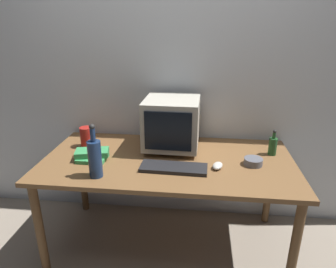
% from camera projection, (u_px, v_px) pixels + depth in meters
% --- Properties ---
extents(ground_plane, '(6.00, 6.00, 0.00)m').
position_uv_depth(ground_plane, '(168.00, 243.00, 2.30)').
color(ground_plane, gray).
extents(back_wall, '(4.00, 0.08, 2.50)m').
position_uv_depth(back_wall, '(175.00, 68.00, 2.30)').
color(back_wall, silver).
rests_on(back_wall, ground).
extents(desk, '(1.69, 0.85, 0.71)m').
position_uv_depth(desk, '(168.00, 168.00, 2.07)').
color(desk, brown).
rests_on(desk, ground).
extents(crt_monitor, '(0.39, 0.40, 0.37)m').
position_uv_depth(crt_monitor, '(172.00, 123.00, 2.15)').
color(crt_monitor, '#B2AD9E').
rests_on(crt_monitor, desk).
extents(keyboard, '(0.42, 0.16, 0.02)m').
position_uv_depth(keyboard, '(174.00, 168.00, 1.90)').
color(keyboard, black).
rests_on(keyboard, desk).
extents(computer_mouse, '(0.09, 0.11, 0.04)m').
position_uv_depth(computer_mouse, '(217.00, 166.00, 1.91)').
color(computer_mouse, beige).
rests_on(computer_mouse, desk).
extents(bottle_tall, '(0.08, 0.08, 0.33)m').
position_uv_depth(bottle_tall, '(95.00, 157.00, 1.78)').
color(bottle_tall, navy).
rests_on(bottle_tall, desk).
extents(bottle_short, '(0.06, 0.06, 0.18)m').
position_uv_depth(bottle_short, '(273.00, 145.00, 2.09)').
color(bottle_short, '#1E4C23').
rests_on(bottle_short, desk).
extents(book_stack, '(0.24, 0.18, 0.06)m').
position_uv_depth(book_stack, '(92.00, 155.00, 2.03)').
color(book_stack, '#33894C').
rests_on(book_stack, desk).
extents(cd_spindle, '(0.12, 0.12, 0.04)m').
position_uv_depth(cd_spindle, '(253.00, 162.00, 1.95)').
color(cd_spindle, '#595B66').
rests_on(cd_spindle, desk).
extents(metal_canister, '(0.09, 0.09, 0.15)m').
position_uv_depth(metal_canister, '(86.00, 137.00, 2.22)').
color(metal_canister, '#A51E19').
rests_on(metal_canister, desk).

